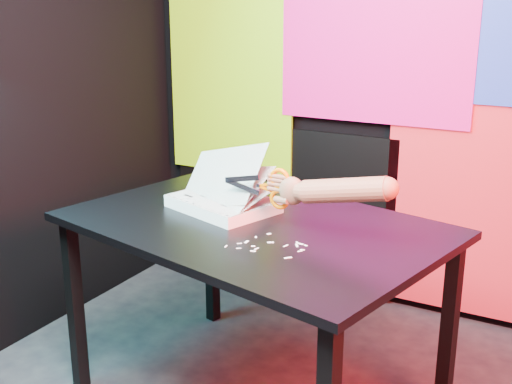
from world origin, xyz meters
The scene contains 7 objects.
room centered at (0.00, 0.00, 1.35)m, with size 3.01×3.01×2.71m.
backdrop centered at (0.06, 1.46, 0.96)m, with size 2.88×0.05×2.08m.
work_table centered at (-0.31, 0.39, 0.67)m, with size 1.49×1.15×0.75m.
printout_stack centered at (-0.49, 0.46, 0.78)m, with size 0.44×0.38×0.29m.
scissors centered at (-0.23, 0.38, 0.89)m, with size 0.27×0.02×0.15m.
hand_forearm centered at (0.00, 0.37, 0.92)m, with size 0.46×0.09×0.15m.
paper_clippings centered at (-0.14, 0.21, 0.75)m, with size 0.24×0.19×0.00m.
Camera 1 is at (0.75, -1.53, 1.51)m, focal length 45.00 mm.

